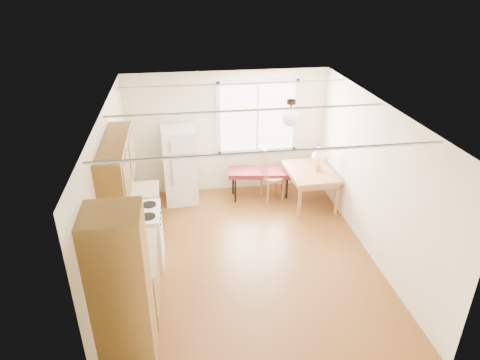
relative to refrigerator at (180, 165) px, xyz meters
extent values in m
cube|color=#593012|center=(1.00, -2.12, -0.77)|extent=(4.60, 5.60, 0.12)
cube|color=white|center=(1.00, -2.12, 1.73)|extent=(4.60, 5.60, 0.12)
cube|color=#F2E8C2|center=(1.00, 0.38, 0.48)|extent=(4.60, 0.10, 2.50)
cube|color=#F2E8C2|center=(1.00, -4.62, 0.48)|extent=(4.60, 0.10, 2.50)
cube|color=#F2E8C2|center=(-1.00, -2.12, 0.48)|extent=(0.10, 5.60, 2.50)
cube|color=#F2E8C2|center=(3.00, -2.12, 0.48)|extent=(0.10, 5.60, 2.50)
cube|color=brown|center=(-0.70, -3.97, 0.28)|extent=(0.60, 0.60, 2.10)
cube|color=brown|center=(-0.70, -2.97, -0.34)|extent=(0.60, 1.10, 0.86)
cube|color=tan|center=(-0.69, -2.97, 0.11)|extent=(0.62, 1.14, 0.04)
cube|color=white|center=(-0.67, -1.92, -0.32)|extent=(0.65, 0.76, 0.90)
cube|color=brown|center=(-0.70, -1.17, -0.34)|extent=(0.60, 0.60, 0.86)
cube|color=brown|center=(-0.83, -2.27, 1.08)|extent=(0.33, 1.60, 0.70)
cube|color=white|center=(1.60, 0.37, 0.78)|extent=(1.50, 0.02, 1.35)
cylinder|color=black|center=(1.70, -1.72, 1.69)|extent=(0.14, 0.14, 0.06)
cylinder|color=black|center=(1.70, -1.72, 1.59)|extent=(0.03, 0.03, 0.16)
sphere|color=white|center=(1.70, -1.72, 1.45)|extent=(0.26, 0.26, 0.26)
cube|color=white|center=(0.00, 0.00, 0.00)|extent=(0.65, 0.65, 1.53)
cube|color=gray|center=(0.00, -0.31, 0.36)|extent=(0.63, 0.02, 0.02)
cube|color=gray|center=(-0.16, -0.33, 0.15)|extent=(0.03, 0.03, 0.92)
cube|color=#5A151C|center=(1.59, -0.08, -0.23)|extent=(1.31, 0.64, 0.10)
cylinder|color=black|center=(1.06, -0.26, -0.52)|extent=(0.04, 0.04, 0.48)
cylinder|color=black|center=(2.12, -0.26, -0.52)|extent=(0.04, 0.04, 0.48)
cylinder|color=black|center=(1.06, 0.10, -0.52)|extent=(0.04, 0.04, 0.48)
cylinder|color=black|center=(2.12, 0.10, -0.52)|extent=(0.04, 0.04, 0.48)
cube|color=#A25F3E|center=(2.50, -0.52, -0.07)|extent=(0.91, 1.19, 0.06)
cube|color=#A25F3E|center=(2.50, -0.52, -0.15)|extent=(0.81, 1.09, 0.10)
cylinder|color=#A25F3E|center=(2.16, -1.04, -0.43)|extent=(0.07, 0.07, 0.66)
cylinder|color=#A25F3E|center=(2.88, -1.01, -0.43)|extent=(0.07, 0.07, 0.66)
cylinder|color=#A25F3E|center=(2.12, -0.02, -0.43)|extent=(0.07, 0.07, 0.66)
cylinder|color=#A25F3E|center=(2.84, 0.00, -0.43)|extent=(0.07, 0.07, 0.66)
cylinder|color=#A25F3E|center=(1.82, -0.22, -0.27)|extent=(0.49, 0.49, 0.05)
cylinder|color=#A25F3E|center=(1.69, -0.42, -0.52)|extent=(0.04, 0.04, 0.50)
cylinder|color=#A25F3E|center=(2.02, -0.35, -0.52)|extent=(0.04, 0.04, 0.50)
cylinder|color=#A25F3E|center=(1.62, -0.09, -0.52)|extent=(0.04, 0.04, 0.50)
cylinder|color=#A25F3E|center=(1.95, -0.02, -0.52)|extent=(0.04, 0.04, 0.50)
cylinder|color=#B38F39|center=(2.62, -0.56, 0.01)|extent=(0.13, 0.13, 0.11)
cylinder|color=#B38F39|center=(2.62, -0.56, 0.16)|extent=(0.02, 0.02, 0.18)
cone|color=white|center=(2.62, -0.56, 0.34)|extent=(0.27, 0.27, 0.18)
cube|color=black|center=(-0.72, -3.42, 0.17)|extent=(0.21, 0.24, 0.08)
cube|color=black|center=(-0.72, -3.51, 0.35)|extent=(0.19, 0.09, 0.28)
cylinder|color=black|center=(-0.72, -3.37, 0.27)|extent=(0.14, 0.14, 0.12)
cylinder|color=red|center=(-0.78, -2.57, 0.23)|extent=(0.13, 0.13, 0.18)
sphere|color=red|center=(-0.78, -2.57, 0.35)|extent=(0.06, 0.06, 0.06)
camera|label=1|loc=(0.03, -7.72, 3.48)|focal=32.00mm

